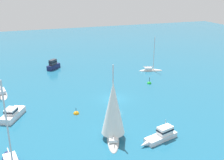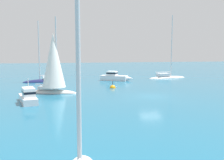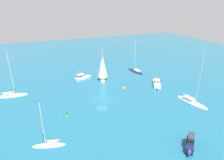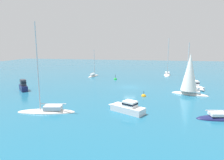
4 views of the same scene
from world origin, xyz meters
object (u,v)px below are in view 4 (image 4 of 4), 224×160
Objects in this scene: powerboat_1 at (23,86)px; sailboat_1 at (224,118)px; sloop_2 at (190,75)px; cabin_cruiser at (196,86)px; powerboat at (127,108)px; sloop at (167,74)px; mooring_buoy at (115,79)px; channel_buoy at (144,96)px; sailboat at (47,111)px; sloop_1 at (93,76)px.

sailboat_1 is at bearing -149.14° from powerboat_1.
sailboat_1 is (-12.20, -2.10, -3.43)m from sloop_2.
cabin_cruiser is (17.78, -0.34, 0.48)m from sailboat_1.
sloop_2 is (11.96, -10.24, 2.96)m from powerboat.
mooring_buoy is (-10.73, 14.37, -0.20)m from sloop.
sloop_2 is 1.78× the size of cabin_cruiser.
powerboat_1 is 24.41m from channel_buoy.
sailboat_1 reaches higher than sloop_2.
powerboat is 26.14m from mooring_buoy.
cabin_cruiser is 3.25× the size of mooring_buoy.
sailboat is (-14.11, 21.00, -3.39)m from sloop_2.
cabin_cruiser is at bearing -98.82° from sloop_1.
sailboat_1 is at bearing -123.33° from sloop_1.
powerboat_1 is at bearing 89.54° from channel_buoy.
sloop_2 is 12.85m from sailboat_1.
sailboat is 8.81× the size of channel_buoy.
sloop_2 is (-24.19, -1.93, 3.38)m from sloop.
powerboat_1 is (-27.01, 30.66, 0.69)m from sloop.
cabin_cruiser reaches higher than channel_buoy.
powerboat_1 is (-8.40, 35.04, 0.26)m from cabin_cruiser.
powerboat is 10.99m from sailboat.
powerboat_1 is at bearing -42.38° from sloop.
sailboat is 27.96m from mooring_buoy.
sloop is 2.95× the size of powerboat_1.
sailboat_1 reaches higher than channel_buoy.
sloop_2 is 2.56× the size of powerboat_1.
sloop_2 is at bearing -129.54° from mooring_buoy.
powerboat_1 is (9.15, 22.35, 0.26)m from powerboat.
sloop is 2.00× the size of powerboat.
channel_buoy is 18.36m from mooring_buoy.
sloop is 0.93× the size of sailboat.
mooring_buoy is (7.88, 18.75, -0.63)m from cabin_cruiser.
sloop_1 is at bearing -37.19° from powerboat.
mooring_buoy is (16.27, -16.28, -0.89)m from powerboat_1.
sloop_1 reaches higher than powerboat_1.
powerboat is at bearing -6.70° from sloop.
sloop_2 is 5.78× the size of mooring_buoy.
sloop_2 reaches higher than mooring_buoy.
cabin_cruiser is 20.35m from mooring_buoy.
sailboat_1 reaches higher than powerboat.
sloop_1 is at bearing -95.92° from sailboat.
sloop_2 reaches higher than channel_buoy.
mooring_buoy is at bearing 115.44° from sailboat_1.
powerboat is at bearing -139.79° from sloop_1.
sloop_1 is 0.65× the size of sailboat.
sailboat_1 is 17.79m from cabin_cruiser.
powerboat is 21.65m from cabin_cruiser.
sailboat_1 is 31.58m from mooring_buoy.
powerboat_1 is (-20.34, 8.96, 0.70)m from sloop_1.
sloop is 22.70m from sloop_1.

